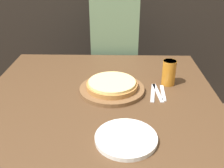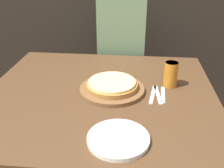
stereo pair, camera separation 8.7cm
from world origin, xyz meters
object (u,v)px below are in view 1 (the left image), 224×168
(fork, at_px, (153,93))
(dinner_knife, at_px, (158,93))
(beer_glass, at_px, (169,72))
(spoon, at_px, (163,93))
(pizza_on_board, at_px, (112,87))
(dinner_plate, at_px, (126,138))
(diner_person, at_px, (115,54))

(fork, relative_size, dinner_knife, 1.00)
(beer_glass, bearing_deg, dinner_knife, -122.39)
(beer_glass, xyz_separation_m, fork, (-0.09, -0.10, -0.07))
(beer_glass, height_order, spoon, beer_glass)
(beer_glass, relative_size, spoon, 0.84)
(pizza_on_board, height_order, beer_glass, beer_glass)
(fork, bearing_deg, beer_glass, 48.80)
(pizza_on_board, distance_m, dinner_knife, 0.23)
(dinner_plate, distance_m, diner_person, 1.05)
(dinner_knife, height_order, spoon, same)
(spoon, xyz_separation_m, diner_person, (-0.25, 0.68, -0.05))
(beer_glass, height_order, fork, beer_glass)
(diner_person, bearing_deg, beer_glass, -63.31)
(diner_person, bearing_deg, dinner_knife, -71.72)
(beer_glass, bearing_deg, spoon, -111.48)
(pizza_on_board, height_order, fork, pizza_on_board)
(fork, bearing_deg, dinner_plate, -111.22)
(dinner_knife, relative_size, diner_person, 0.14)
(pizza_on_board, relative_size, diner_person, 0.25)
(pizza_on_board, distance_m, beer_glass, 0.31)
(beer_glass, relative_size, dinner_knife, 0.71)
(fork, bearing_deg, pizza_on_board, 175.11)
(beer_glass, height_order, diner_person, diner_person)
(fork, height_order, spoon, same)
(dinner_knife, bearing_deg, spoon, 0.00)
(beer_glass, xyz_separation_m, dinner_knife, (-0.07, -0.10, -0.07))
(pizza_on_board, distance_m, diner_person, 0.67)
(dinner_plate, relative_size, dinner_knife, 1.26)
(diner_person, bearing_deg, fork, -73.63)
(beer_glass, bearing_deg, dinner_plate, -116.37)
(beer_glass, xyz_separation_m, spoon, (-0.04, -0.10, -0.07))
(beer_glass, relative_size, diner_person, 0.10)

